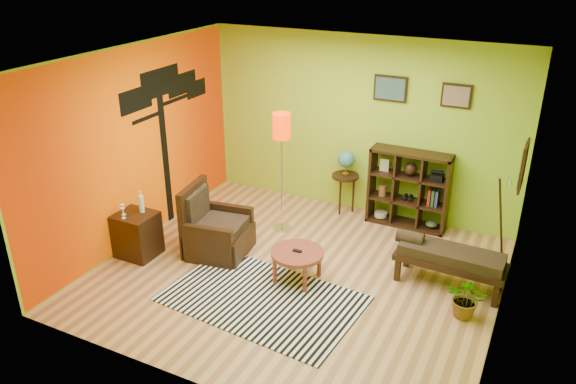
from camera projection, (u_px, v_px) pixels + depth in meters
The scene contains 11 objects.
ground at pixel (297, 274), 7.42m from camera, with size 5.00×5.00×0.00m, color tan.
room_shell at pixel (291, 144), 6.73m from camera, with size 5.04×4.54×2.82m.
zebra_rug at pixel (262, 299), 6.90m from camera, with size 2.35×1.47×0.01m, color white.
coffee_table at pixel (297, 255), 7.15m from camera, with size 0.68×0.68×0.44m.
armchair at pixel (215, 233), 7.84m from camera, with size 0.92×0.92×0.99m.
side_cabinet at pixel (137, 234), 7.75m from camera, with size 0.53×0.48×0.94m.
floor_lamp at pixel (282, 137), 7.98m from camera, with size 0.27×0.27×1.82m.
globe_table at pixel (346, 166), 8.81m from camera, with size 0.43×0.43×1.04m.
cube_shelf at pixel (409, 189), 8.46m from camera, with size 1.20×0.35×1.20m.
bench at pixel (448, 257), 7.03m from camera, with size 1.41×0.54×0.64m.
potted_plant at pixel (467, 302), 6.50m from camera, with size 0.45×0.50×0.39m, color #26661E.
Camera 1 is at (2.71, -5.71, 4.03)m, focal length 35.00 mm.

